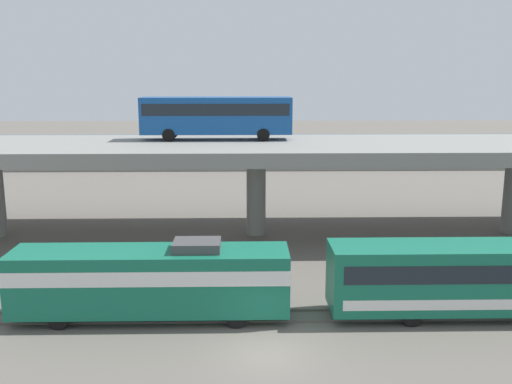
{
  "coord_description": "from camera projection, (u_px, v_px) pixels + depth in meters",
  "views": [
    {
      "loc": [
        -0.93,
        -24.53,
        12.61
      ],
      "look_at": [
        0.08,
        24.35,
        2.5
      ],
      "focal_mm": 40.71,
      "sensor_mm": 36.0,
      "label": 1
    }
  ],
  "objects": [
    {
      "name": "rail_strip_far",
      "position": [
        262.0,
        310.0,
        31.18
      ],
      "size": [
        110.0,
        0.12,
        0.12
      ],
      "primitive_type": "cube",
      "color": "#59544C",
      "rests_on": "ground_plane"
    },
    {
      "name": "parked_car_3",
      "position": [
        191.0,
        150.0,
        80.03
      ],
      "size": [
        4.36,
        1.99,
        1.5
      ],
      "color": "#515459",
      "rests_on": "pier_parking_lot"
    },
    {
      "name": "highway_overpass",
      "position": [
        256.0,
        152.0,
        44.84
      ],
      "size": [
        96.0,
        11.93,
        7.28
      ],
      "color": "gray",
      "rests_on": "ground_plane"
    },
    {
      "name": "parked_car_2",
      "position": [
        445.0,
        148.0,
        82.0
      ],
      "size": [
        4.57,
        1.87,
        1.5
      ],
      "color": "silver",
      "rests_on": "pier_parking_lot"
    },
    {
      "name": "harbor_water",
      "position": [
        249.0,
        145.0,
        102.95
      ],
      "size": [
        140.0,
        36.0,
        0.01
      ],
      "primitive_type": "cube",
      "color": "#2D5170",
      "rests_on": "ground_plane"
    },
    {
      "name": "ground_plane",
      "position": [
        265.0,
        353.0,
        26.59
      ],
      "size": [
        260.0,
        260.0,
        0.0
      ],
      "primitive_type": "plane",
      "color": "#605B54"
    },
    {
      "name": "parked_car_1",
      "position": [
        126.0,
        153.0,
        77.44
      ],
      "size": [
        4.49,
        1.95,
        1.5
      ],
      "color": "#515459",
      "rests_on": "pier_parking_lot"
    },
    {
      "name": "parked_car_4",
      "position": [
        328.0,
        153.0,
        77.73
      ],
      "size": [
        4.02,
        1.88,
        1.5
      ],
      "color": "#0C4C26",
      "rests_on": "pier_parking_lot"
    },
    {
      "name": "parked_car_6",
      "position": [
        392.0,
        148.0,
        82.68
      ],
      "size": [
        4.09,
        2.0,
        1.5
      ],
      "rotation": [
        0.0,
        0.0,
        3.14
      ],
      "color": "#9E998C",
      "rests_on": "pier_parking_lot"
    },
    {
      "name": "transit_bus_on_overpass",
      "position": [
        216.0,
        114.0,
        46.4
      ],
      "size": [
        12.0,
        2.68,
        3.4
      ],
      "rotation": [
        0.0,
        0.0,
        3.14
      ],
      "color": "#14478C",
      "rests_on": "highway_overpass"
    },
    {
      "name": "parked_car_0",
      "position": [
        376.0,
        150.0,
        80.23
      ],
      "size": [
        4.11,
        1.84,
        1.5
      ],
      "color": "silver",
      "rests_on": "pier_parking_lot"
    },
    {
      "name": "pier_parking_lot",
      "position": [
        251.0,
        160.0,
        80.3
      ],
      "size": [
        75.43,
        10.47,
        1.29
      ],
      "primitive_type": "cube",
      "color": "gray",
      "rests_on": "ground_plane"
    },
    {
      "name": "rail_strip_near",
      "position": [
        263.0,
        321.0,
        29.79
      ],
      "size": [
        110.0,
        0.12,
        0.12
      ],
      "primitive_type": "cube",
      "color": "#59544C",
      "rests_on": "ground_plane"
    },
    {
      "name": "parked_car_5",
      "position": [
        284.0,
        149.0,
        81.18
      ],
      "size": [
        4.53,
        1.9,
        1.5
      ],
      "rotation": [
        0.0,
        0.0,
        3.14
      ],
      "color": "maroon",
      "rests_on": "pier_parking_lot"
    },
    {
      "name": "train_locomotive",
      "position": [
        137.0,
        278.0,
        29.93
      ],
      "size": [
        15.22,
        3.04,
        4.18
      ],
      "rotation": [
        0.0,
        0.0,
        3.14
      ],
      "color": "#14664C",
      "rests_on": "ground_plane"
    }
  ]
}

